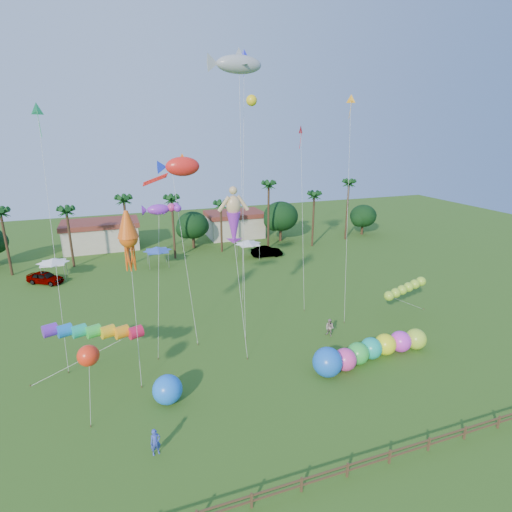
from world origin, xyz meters
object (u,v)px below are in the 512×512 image
object	(u,v)px
car_a	(45,278)
blue_ball	(167,390)
spectator_b	(330,328)
caterpillar_inflatable	(367,351)
car_b	(267,252)
spectator_a	(155,442)

from	to	relation	value
car_a	blue_ball	xyz separation A→B (m)	(12.05, -30.37, 0.29)
car_a	spectator_b	xyz separation A→B (m)	(28.64, -25.51, 0.08)
car_a	blue_ball	size ratio (longest dim) A/B	2.17
spectator_b	blue_ball	xyz separation A→B (m)	(-16.59, -4.86, 0.21)
car_a	caterpillar_inflatable	distance (m)	42.52
car_a	blue_ball	bearing A→B (deg)	-125.07
car_b	spectator_a	distance (m)	42.28
spectator_a	spectator_b	xyz separation A→B (m)	(18.01, 9.72, -0.01)
spectator_b	caterpillar_inflatable	size ratio (longest dim) A/B	0.15
car_a	spectator_b	world-z (taller)	spectator_b
car_b	spectator_a	bearing A→B (deg)	155.07
spectator_a	spectator_b	world-z (taller)	spectator_a
car_b	blue_ball	distance (m)	37.40
car_a	spectator_a	bearing A→B (deg)	-129.93
spectator_a	caterpillar_inflatable	bearing A→B (deg)	2.99
car_b	blue_ball	world-z (taller)	blue_ball
car_b	caterpillar_inflatable	distance (m)	31.92
car_b	caterpillar_inflatable	size ratio (longest dim) A/B	0.40
spectator_a	blue_ball	bearing A→B (deg)	63.13
spectator_b	spectator_a	bearing A→B (deg)	-91.53
spectator_a	blue_ball	size ratio (longest dim) A/B	0.82
car_b	blue_ball	bearing A→B (deg)	153.13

